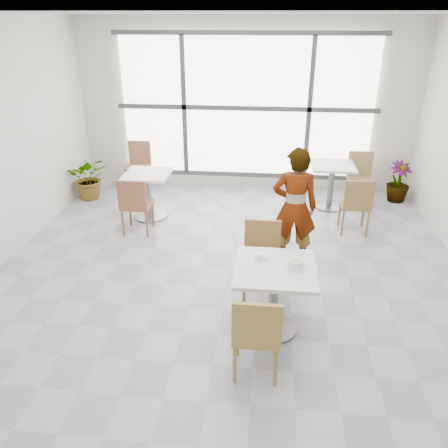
# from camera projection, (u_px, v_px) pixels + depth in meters

# --- Properties ---
(floor) EXTENTS (7.00, 7.00, 0.00)m
(floor) POSITION_uv_depth(u_px,v_px,m) (227.00, 288.00, 5.35)
(floor) COLOR #9E9EA5
(floor) RESTS_ON ground
(ceiling) EXTENTS (7.00, 7.00, 0.00)m
(ceiling) POSITION_uv_depth(u_px,v_px,m) (227.00, 13.00, 4.06)
(ceiling) COLOR white
(ceiling) RESTS_ON ground
(wall_back) EXTENTS (6.00, 0.00, 6.00)m
(wall_back) POSITION_uv_depth(u_px,v_px,m) (246.00, 107.00, 7.85)
(wall_back) COLOR silver
(wall_back) RESTS_ON ground
(window) EXTENTS (4.60, 0.07, 2.52)m
(window) POSITION_uv_depth(u_px,v_px,m) (246.00, 108.00, 7.79)
(window) COLOR white
(window) RESTS_ON ground
(main_table) EXTENTS (0.80, 0.80, 0.75)m
(main_table) POSITION_uv_depth(u_px,v_px,m) (274.00, 287.00, 4.44)
(main_table) COLOR silver
(main_table) RESTS_ON ground
(chair_near) EXTENTS (0.42, 0.42, 0.87)m
(chair_near) POSITION_uv_depth(u_px,v_px,m) (257.00, 332.00, 3.84)
(chair_near) COLOR olive
(chair_near) RESTS_ON ground
(chair_far) EXTENTS (0.42, 0.42, 0.87)m
(chair_far) POSITION_uv_depth(u_px,v_px,m) (262.00, 253.00, 5.11)
(chair_far) COLOR olive
(chair_far) RESTS_ON ground
(oatmeal_bowl) EXTENTS (0.21, 0.21, 0.09)m
(oatmeal_bowl) POSITION_uv_depth(u_px,v_px,m) (296.00, 263.00, 4.32)
(oatmeal_bowl) COLOR white
(oatmeal_bowl) RESTS_ON main_table
(coffee_cup) EXTENTS (0.16, 0.13, 0.07)m
(coffee_cup) POSITION_uv_depth(u_px,v_px,m) (259.00, 257.00, 4.47)
(coffee_cup) COLOR white
(coffee_cup) RESTS_ON main_table
(person) EXTENTS (0.57, 0.38, 1.57)m
(person) POSITION_uv_depth(u_px,v_px,m) (294.00, 208.00, 5.59)
(person) COLOR black
(person) RESTS_ON ground
(bg_table_left) EXTENTS (0.70, 0.70, 0.75)m
(bg_table_left) POSITION_uv_depth(u_px,v_px,m) (148.00, 189.00, 7.02)
(bg_table_left) COLOR white
(bg_table_left) RESTS_ON ground
(bg_table_right) EXTENTS (0.70, 0.70, 0.75)m
(bg_table_right) POSITION_uv_depth(u_px,v_px,m) (331.00, 180.00, 7.41)
(bg_table_right) COLOR silver
(bg_table_right) RESTS_ON ground
(bg_chair_left_near) EXTENTS (0.42, 0.42, 0.87)m
(bg_chair_left_near) POSITION_uv_depth(u_px,v_px,m) (135.00, 203.00, 6.47)
(bg_chair_left_near) COLOR brown
(bg_chair_left_near) RESTS_ON ground
(bg_chair_left_far) EXTENTS (0.42, 0.42, 0.87)m
(bg_chair_left_far) POSITION_uv_depth(u_px,v_px,m) (139.00, 162.00, 8.27)
(bg_chair_left_far) COLOR #9B6B4D
(bg_chair_left_far) RESTS_ON ground
(bg_chair_right_near) EXTENTS (0.42, 0.42, 0.87)m
(bg_chair_right_near) POSITION_uv_depth(u_px,v_px,m) (356.00, 202.00, 6.48)
(bg_chair_right_near) COLOR olive
(bg_chair_right_near) RESTS_ON ground
(bg_chair_right_far) EXTENTS (0.42, 0.42, 0.87)m
(bg_chair_right_far) POSITION_uv_depth(u_px,v_px,m) (360.00, 174.00, 7.64)
(bg_chair_right_far) COLOR #9C814E
(bg_chair_right_far) RESTS_ON ground
(plant_left) EXTENTS (0.85, 0.79, 0.77)m
(plant_left) POSITION_uv_depth(u_px,v_px,m) (89.00, 178.00, 7.82)
(plant_left) COLOR #417B37
(plant_left) RESTS_ON ground
(plant_right) EXTENTS (0.50, 0.50, 0.71)m
(plant_right) POSITION_uv_depth(u_px,v_px,m) (398.00, 182.00, 7.70)
(plant_right) COLOR #45773E
(plant_right) RESTS_ON ground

